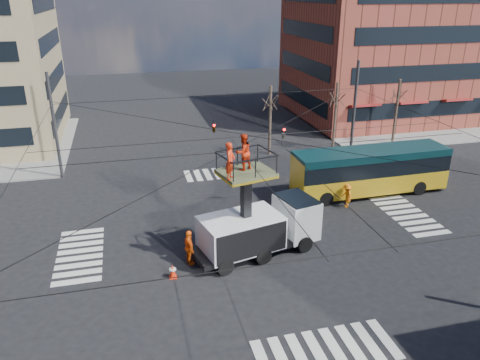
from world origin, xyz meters
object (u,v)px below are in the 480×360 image
city_bus (370,170)px  flagger (347,196)px  worker_ground (189,248)px  traffic_cone (173,271)px  utility_truck (259,216)px

city_bus → flagger: bearing=-146.4°
worker_ground → flagger: 11.88m
city_bus → worker_ground: 14.91m
traffic_cone → worker_ground: size_ratio=0.38×
traffic_cone → flagger: bearing=24.2°
traffic_cone → flagger: 13.21m
utility_truck → traffic_cone: bearing=-177.7°
flagger → traffic_cone: bearing=-66.7°
traffic_cone → flagger: (12.04, 5.42, 0.44)m
city_bus → flagger: (-2.53, -1.76, -0.91)m
traffic_cone → worker_ground: 1.56m
worker_ground → flagger: bearing=-80.8°
worker_ground → flagger: size_ratio=1.20×
utility_truck → flagger: (7.20, 4.05, -1.34)m
flagger → worker_ground: bearing=-69.3°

